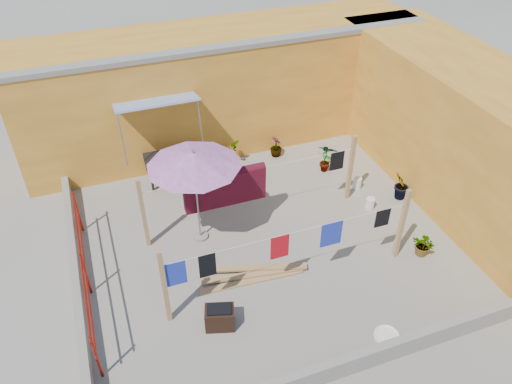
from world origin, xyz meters
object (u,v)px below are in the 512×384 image
brazier (220,317)px  white_basin (387,336)px  outdoor_table (175,158)px  water_jug_b (370,203)px  plant_back_a (226,154)px  water_jug_a (357,183)px  patio_umbrella (193,160)px  green_hose (332,154)px

brazier → white_basin: 3.11m
brazier → outdoor_table: bearing=86.5°
outdoor_table → water_jug_b: bearing=-34.1°
white_basin → water_jug_b: bearing=64.4°
water_jug_b → plant_back_a: (-2.74, 2.98, 0.23)m
brazier → water_jug_a: (4.56, 2.94, -0.09)m
patio_umbrella → white_basin: size_ratio=4.87×
white_basin → green_hose: white_basin is taller
outdoor_table → white_basin: (2.51, -6.24, -0.61)m
patio_umbrella → water_jug_a: 4.72m
white_basin → green_hose: (1.85, 5.86, -0.01)m
patio_umbrella → brazier: (-0.29, -2.51, -1.88)m
outdoor_table → water_jug_b: (4.15, -2.81, -0.51)m
water_jug_b → green_hose: (0.21, 2.43, -0.11)m
patio_umbrella → brazier: patio_umbrella is taller
white_basin → water_jug_b: (1.64, 3.42, 0.10)m
plant_back_a → green_hose: bearing=-10.4°
patio_umbrella → brazier: bearing=-96.6°
outdoor_table → white_basin: 6.75m
patio_umbrella → plant_back_a: size_ratio=3.17×
green_hose → plant_back_a: size_ratio=0.69×
water_jug_a → water_jug_b: 0.84m
outdoor_table → water_jug_b: outdoor_table is taller
patio_umbrella → water_jug_b: (4.17, -0.41, -1.98)m
white_basin → green_hose: bearing=72.5°
brazier → plant_back_a: 5.36m
water_jug_a → plant_back_a: size_ratio=0.46×
water_jug_a → outdoor_table: bearing=155.0°
brazier → water_jug_b: (4.45, 2.10, -0.09)m
outdoor_table → patio_umbrella: bearing=-90.4°
outdoor_table → water_jug_a: size_ratio=4.57×
white_basin → water_jug_a: water_jug_a is taller
patio_umbrella → plant_back_a: 3.42m
water_jug_b → white_basin: bearing=-115.6°
water_jug_a → plant_back_a: (-2.85, 2.14, 0.22)m
outdoor_table → water_jug_a: outdoor_table is taller
patio_umbrella → outdoor_table: 2.82m
brazier → water_jug_b: 4.93m
water_jug_b → water_jug_a: bearing=82.7°
patio_umbrella → water_jug_b: bearing=-5.6°
white_basin → water_jug_b: size_ratio=1.45×
white_basin → plant_back_a: bearing=99.7°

